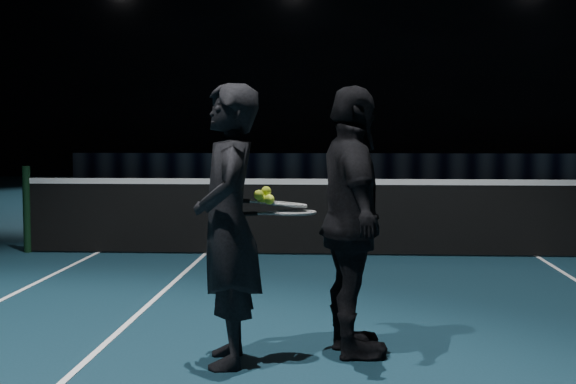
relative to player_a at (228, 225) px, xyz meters
name	(u,v)px	position (x,y,z in m)	size (l,w,h in m)	color
floor	(537,257)	(3.16, 4.78, -0.92)	(36.00, 36.00, 0.00)	#0D252F
wall_back	(410,32)	(3.16, 22.78, 4.08)	(30.00, 30.00, 0.00)	black
court_lines	(537,257)	(3.16, 4.78, -0.91)	(10.98, 23.78, 0.01)	white
net_post_left	(27,209)	(-3.24, 4.78, -0.37)	(0.10, 0.10, 1.10)	black
net_mesh	(538,220)	(3.16, 4.78, -0.47)	(12.80, 0.02, 0.86)	black
net_tape	(539,183)	(3.16, 4.78, 0.00)	(12.80, 0.03, 0.07)	white
sponsor_backdrop	(416,168)	(3.16, 20.28, -0.47)	(22.00, 0.15, 0.90)	black
player_a	(228,225)	(0.00, 0.00, 0.00)	(0.67, 0.44, 1.83)	black
player_b	(352,222)	(0.81, 0.26, 0.00)	(1.07, 0.45, 1.83)	black
racket_lower	(295,213)	(0.43, 0.14, 0.07)	(0.68, 0.22, 0.03)	black
racket_upper	(286,204)	(0.37, 0.16, 0.12)	(0.68, 0.22, 0.03)	black
tennis_balls	(266,197)	(0.24, 0.08, 0.18)	(0.12, 0.10, 0.12)	yellow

